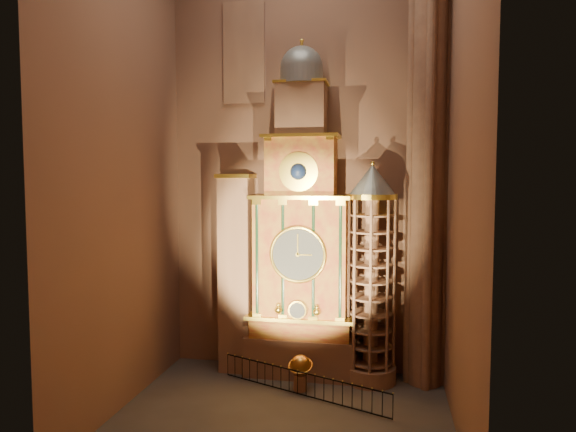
% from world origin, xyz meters
% --- Properties ---
extents(floor, '(14.00, 14.00, 0.00)m').
position_xyz_m(floor, '(0.00, 0.00, 0.00)').
color(floor, '#383330').
rests_on(floor, ground).
extents(wall_back, '(22.00, 0.00, 22.00)m').
position_xyz_m(wall_back, '(0.00, 6.00, 11.00)').
color(wall_back, '#845B47').
rests_on(wall_back, floor).
extents(wall_left, '(0.00, 22.00, 22.00)m').
position_xyz_m(wall_left, '(-7.00, 0.00, 11.00)').
color(wall_left, '#845B47').
rests_on(wall_left, floor).
extents(wall_right, '(0.00, 22.00, 22.00)m').
position_xyz_m(wall_right, '(7.00, 0.00, 11.00)').
color(wall_right, '#845B47').
rests_on(wall_right, floor).
extents(astronomical_clock, '(5.60, 2.41, 16.70)m').
position_xyz_m(astronomical_clock, '(0.00, 4.96, 6.68)').
color(astronomical_clock, '#8C634C').
rests_on(astronomical_clock, floor).
extents(portrait_tower, '(1.80, 1.60, 10.20)m').
position_xyz_m(portrait_tower, '(-3.40, 4.98, 5.15)').
color(portrait_tower, '#8C634C').
rests_on(portrait_tower, floor).
extents(stair_turret, '(2.50, 2.50, 10.80)m').
position_xyz_m(stair_turret, '(3.50, 4.70, 5.27)').
color(stair_turret, '#8C634C').
rests_on(stair_turret, floor).
extents(gothic_pier, '(2.04, 2.04, 22.00)m').
position_xyz_m(gothic_pier, '(6.10, 5.00, 11.00)').
color(gothic_pier, '#8C634C').
rests_on(gothic_pier, floor).
extents(stained_glass_window, '(2.20, 0.14, 5.20)m').
position_xyz_m(stained_glass_window, '(-3.20, 5.92, 16.50)').
color(stained_glass_window, navy).
rests_on(stained_glass_window, wall_back).
extents(celestial_globe, '(1.23, 1.17, 1.69)m').
position_xyz_m(celestial_globe, '(0.30, 2.96, 1.01)').
color(celestial_globe, '#8C634C').
rests_on(celestial_globe, floor).
extents(iron_railing, '(8.15, 3.41, 1.10)m').
position_xyz_m(iron_railing, '(0.49, 2.27, 0.60)').
color(iron_railing, black).
rests_on(iron_railing, floor).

